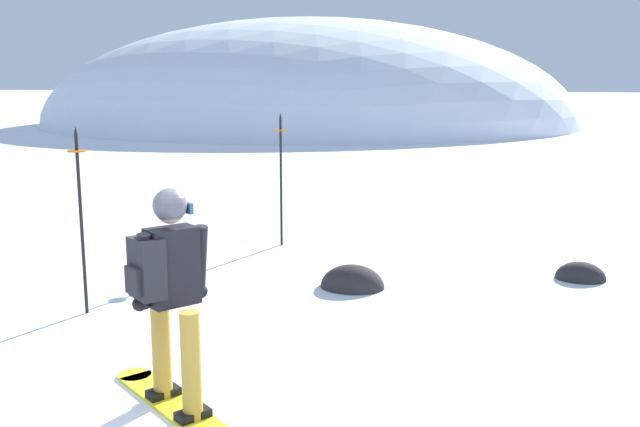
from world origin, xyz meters
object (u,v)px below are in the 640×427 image
object	(u,v)px
piste_marker_far	(81,209)
rock_dark	(352,287)
snowboarder_main	(170,295)
piste_marker_near	(281,171)
rock_mid	(580,279)

from	to	relation	value
piste_marker_far	rock_dark	distance (m)	3.28
snowboarder_main	piste_marker_near	xyz separation A→B (m)	(-1.04, 5.47, 0.22)
piste_marker_far	rock_mid	distance (m)	6.09
rock_mid	snowboarder_main	bearing A→B (deg)	-124.28
piste_marker_near	rock_dark	distance (m)	2.71
piste_marker_near	rock_dark	bearing A→B (deg)	-50.33
rock_dark	piste_marker_far	bearing A→B (deg)	-145.57
snowboarder_main	rock_mid	size ratio (longest dim) A/B	2.75
piste_marker_near	snowboarder_main	bearing A→B (deg)	-79.26
snowboarder_main	rock_mid	xyz separation A→B (m)	(3.23, 4.74, -0.92)
snowboarder_main	piste_marker_near	size ratio (longest dim) A/B	0.85
piste_marker_near	rock_mid	world-z (taller)	piste_marker_near
rock_mid	piste_marker_near	bearing A→B (deg)	170.28
snowboarder_main	piste_marker_far	world-z (taller)	piste_marker_far
rock_dark	rock_mid	bearing A→B (deg)	23.36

